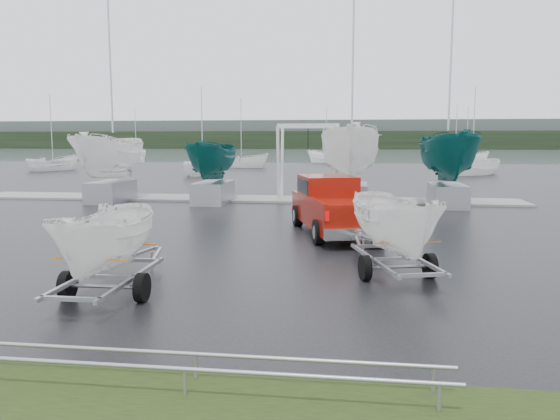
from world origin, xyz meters
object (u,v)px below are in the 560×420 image
object	(u,v)px
trailer_parked	(104,187)
pickup_truck	(332,204)
trailer_hitched	(397,174)
boat_hoist	(308,151)

from	to	relation	value
trailer_parked	pickup_truck	bearing A→B (deg)	62.85
trailer_hitched	boat_hoist	xyz separation A→B (m)	(-3.45, 16.18, 0.18)
pickup_truck	boat_hoist	bearing A→B (deg)	83.79
pickup_truck	boat_hoist	distance (m)	10.23
pickup_truck	trailer_hitched	bearing A→B (deg)	-90.00
pickup_truck	trailer_parked	world-z (taller)	trailer_parked
pickup_truck	trailer_parked	xyz separation A→B (m)	(-4.29, -8.78, 1.30)
trailer_hitched	trailer_parked	world-z (taller)	trailer_hitched
trailer_hitched	boat_hoist	size ratio (longest dim) A/B	1.11
trailer_parked	boat_hoist	world-z (taller)	trailer_parked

